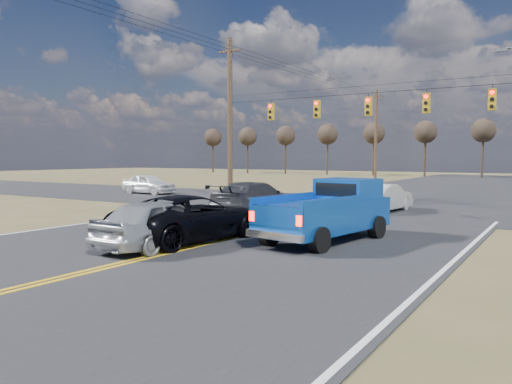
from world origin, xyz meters
The scene contains 12 objects.
ground centered at (0.00, 0.00, 0.00)m, with size 160.00×160.00×0.00m, color brown.
road_main centered at (0.00, 10.00, 0.00)m, with size 14.00×120.00×0.02m, color #28282B.
road_cross centered at (0.00, 18.00, 0.00)m, with size 120.00×12.00×0.02m, color #28282B.
signal_gantry centered at (0.50, 17.79, 5.06)m, with size 19.60×4.83×10.00m.
utility_poles centered at (0.00, 17.00, 5.23)m, with size 19.60×58.32×10.00m.
treeline centered at (0.00, 26.96, 5.70)m, with size 87.00×117.80×7.40m.
pickup_truck centered at (2.90, 6.33, 0.93)m, with size 2.64×5.33×1.92m.
silver_suv centered at (-0.80, 2.78, 0.72)m, with size 1.71×4.24×1.44m, color #AAADB2.
black_suv centered at (-0.80, 4.15, 0.72)m, with size 2.40×5.20×1.44m, color black.
white_car_queue centered at (1.70, 15.50, 0.67)m, with size 1.43×4.09×1.35m, color #B9B9B9.
dgrey_car_queue centered at (-2.94, 11.27, 0.75)m, with size 2.10×5.16×1.50m, color #3A3B40.
cross_car_west centered at (-15.95, 17.89, 0.71)m, with size 4.19×1.69×1.43m, color white.
Camera 1 is at (9.14, -7.86, 2.62)m, focal length 35.00 mm.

